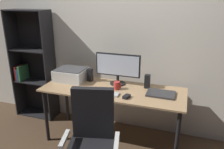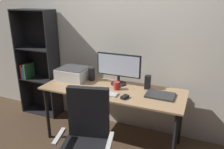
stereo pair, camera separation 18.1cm
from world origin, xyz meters
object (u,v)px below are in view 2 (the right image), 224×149
at_px(laptop, 160,95).
at_px(speaker_left, 92,74).
at_px(speaker_right, 148,82).
at_px(mouse, 125,97).
at_px(keyboard, 105,93).
at_px(coffee_mug, 117,86).
at_px(printer, 73,73).
at_px(monitor, 119,67).
at_px(office_chair, 86,146).
at_px(bookshelf, 39,64).
at_px(desk, 112,95).

relative_size(laptop, speaker_left, 1.88).
bearing_deg(speaker_right, mouse, -113.99).
bearing_deg(keyboard, coffee_mug, 68.33).
relative_size(coffee_mug, printer, 0.24).
distance_m(keyboard, speaker_right, 0.54).
bearing_deg(laptop, mouse, -148.14).
xyz_separation_m(coffee_mug, speaker_left, (-0.43, 0.16, 0.04)).
bearing_deg(laptop, keyboard, -161.34).
bearing_deg(laptop, coffee_mug, -178.40).
xyz_separation_m(keyboard, speaker_left, (-0.36, 0.35, 0.08)).
distance_m(laptop, speaker_right, 0.26).
bearing_deg(monitor, office_chair, -87.42).
distance_m(speaker_left, bookshelf, 1.03).
distance_m(monitor, mouse, 0.49).
distance_m(coffee_mug, office_chair, 0.86).
bearing_deg(printer, mouse, -20.24).
height_order(mouse, printer, printer).
bearing_deg(desk, monitor, 87.55).
bearing_deg(desk, speaker_right, 24.09).
height_order(monitor, laptop, monitor).
xyz_separation_m(mouse, speaker_right, (0.16, 0.37, 0.07)).
bearing_deg(desk, keyboard, -95.83).
height_order(mouse, office_chair, office_chair).
bearing_deg(laptop, office_chair, -122.70).
bearing_deg(printer, bookshelf, 165.40).
bearing_deg(coffee_mug, printer, 170.64).
bearing_deg(coffee_mug, mouse, -48.96).
relative_size(coffee_mug, speaker_right, 0.56).
relative_size(mouse, coffee_mug, 1.00).
relative_size(speaker_left, printer, 0.42).
bearing_deg(mouse, coffee_mug, 146.10).
height_order(desk, office_chair, office_chair).
xyz_separation_m(monitor, bookshelf, (-1.40, 0.14, -0.16)).
bearing_deg(keyboard, office_chair, -85.23).
bearing_deg(speaker_right, coffee_mug, -154.59).
distance_m(speaker_left, office_chair, 1.11).
relative_size(keyboard, laptop, 0.91).
height_order(speaker_left, printer, speaker_left).
distance_m(keyboard, office_chair, 0.67).
xyz_separation_m(laptop, speaker_left, (-0.96, 0.16, 0.07)).
bearing_deg(office_chair, speaker_left, 100.11).
bearing_deg(monitor, speaker_right, -1.18).
height_order(monitor, mouse, monitor).
distance_m(mouse, speaker_right, 0.41).
height_order(desk, speaker_left, speaker_left).
distance_m(monitor, coffee_mug, 0.25).
height_order(speaker_left, bookshelf, bookshelf).
relative_size(laptop, bookshelf, 0.19).
bearing_deg(keyboard, speaker_right, 38.63).
height_order(desk, mouse, mouse).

